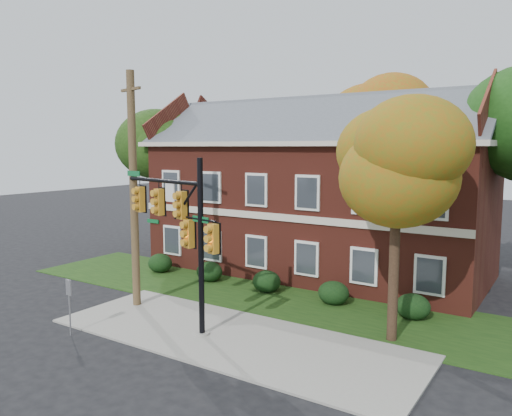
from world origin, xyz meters
The scene contains 15 objects.
ground centered at (0.00, 0.00, 0.00)m, with size 120.00×120.00×0.00m, color black.
sidewalk centered at (0.00, 1.00, 0.04)m, with size 14.00×5.00×0.08m, color gray.
grass_strip centered at (0.00, 6.00, 0.02)m, with size 30.00×6.00×0.04m, color #193811.
apartment_building centered at (-2.00, 11.95, 4.99)m, with size 18.80×8.80×9.74m.
hedge_far_left centered at (-9.00, 6.70, 0.53)m, with size 1.40×1.26×1.05m, color black.
hedge_left centered at (-5.50, 6.70, 0.53)m, with size 1.40×1.26×1.05m, color black.
hedge_center centered at (-2.00, 6.70, 0.53)m, with size 1.40×1.26×1.05m, color black.
hedge_right centered at (1.50, 6.70, 0.53)m, with size 1.40×1.26×1.05m, color black.
hedge_far_right centered at (5.00, 6.70, 0.53)m, with size 1.40×1.26×1.05m, color black.
tree_near_right centered at (5.22, 3.87, 6.67)m, with size 4.50×4.25×8.58m.
tree_left_rear centered at (-11.73, 10.84, 6.68)m, with size 5.40×5.10×8.88m.
tree_far_rear centered at (-0.66, 19.79, 8.84)m, with size 6.84×6.46×11.52m.
traffic_signal centered at (-2.15, 0.83, 4.09)m, with size 5.79×1.45×6.59m.
utility_pole centered at (-5.66, 1.77, 5.15)m, with size 1.55×0.54×10.15m.
sign_post centered at (-5.19, -2.00, 1.44)m, with size 0.31×0.06×2.13m.
Camera 1 is at (10.33, -13.20, 6.97)m, focal length 35.00 mm.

